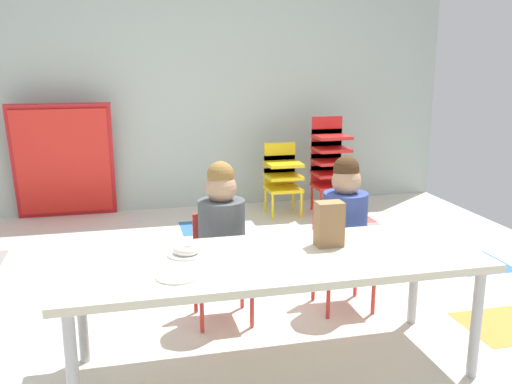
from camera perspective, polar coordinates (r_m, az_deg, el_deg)
ground_plane at (r=3.34m, az=-0.47°, el=-12.71°), size 5.22×5.20×0.02m
back_wall at (r=5.55m, az=-6.74°, el=11.02°), size 5.22×0.10×2.46m
craft_table at (r=2.60m, az=1.90°, el=-7.59°), size 1.94×0.69×0.57m
seated_child_near_camera at (r=3.09m, az=-3.54°, el=-3.61°), size 0.32×0.31×0.92m
seated_child_middle_seat at (r=3.29m, az=9.07°, el=-2.69°), size 0.34×0.34×0.92m
kid_chair_yellow_stack at (r=5.29m, az=2.71°, el=1.86°), size 0.32×0.30×0.68m
kid_chair_red_stack at (r=5.42m, az=7.55°, el=3.34°), size 0.32×0.30×0.92m
folded_activity_table at (r=5.42m, az=-19.11°, el=2.94°), size 0.90×0.29×1.09m
paper_bag_brown at (r=2.72m, az=7.51°, el=-3.27°), size 0.13×0.09×0.22m
paper_plate_near_edge at (r=2.63m, az=-7.13°, el=-6.31°), size 0.18×0.18×0.01m
paper_plate_center_table at (r=2.38m, az=-8.07°, el=-8.54°), size 0.18×0.18×0.01m
donut_powdered_on_plate at (r=2.62m, az=-7.15°, el=-5.83°), size 0.12×0.12×0.04m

